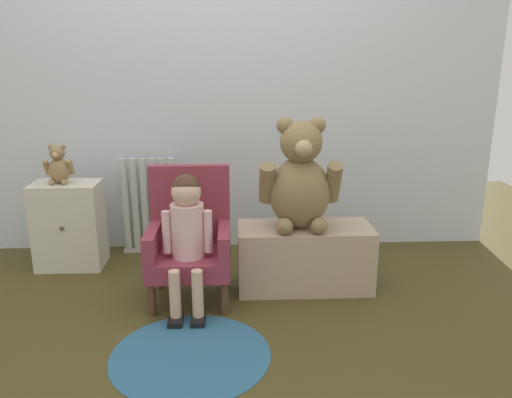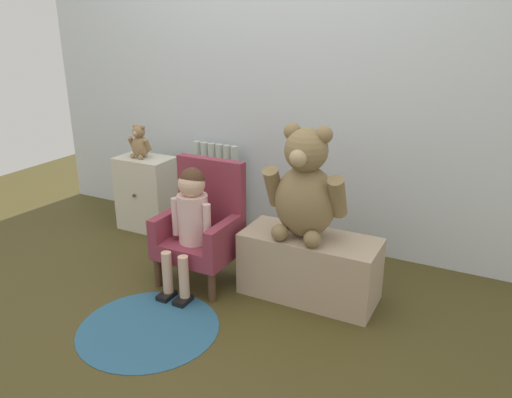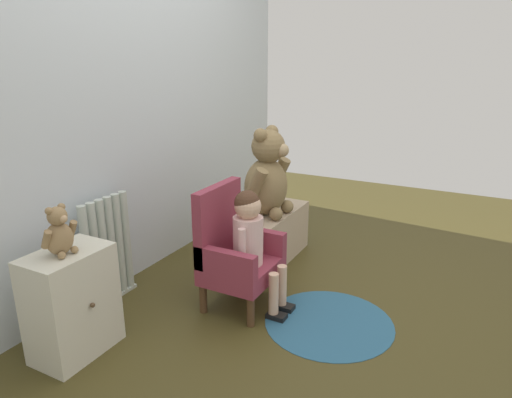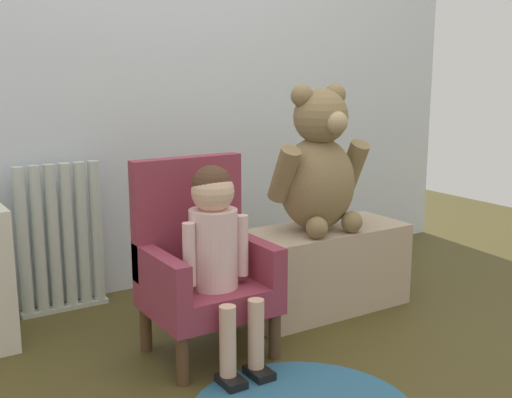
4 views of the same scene
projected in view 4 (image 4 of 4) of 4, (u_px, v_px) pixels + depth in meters
ground_plane at (299, 396)px, 2.05m from camera, size 6.00×6.00×0.00m
back_wall at (134, 29)px, 2.86m from camera, size 3.80×0.05×2.40m
radiator at (61, 239)px, 2.72m from camera, size 0.37×0.05×0.64m
child_armchair at (202, 265)px, 2.33m from camera, size 0.43×0.37×0.71m
child_figure at (216, 238)px, 2.21m from camera, size 0.25×0.35×0.71m
low_bench at (322, 268)px, 2.77m from camera, size 0.74×0.32×0.36m
large_teddy_bear at (319, 167)px, 2.65m from camera, size 0.44×0.31×0.61m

